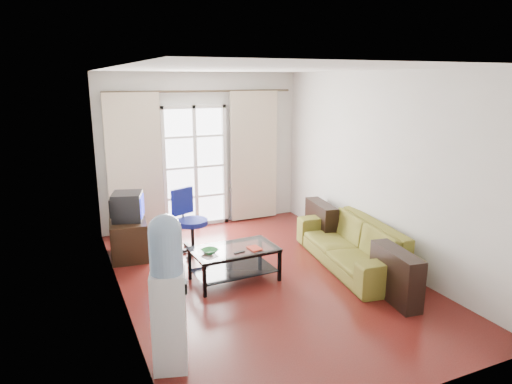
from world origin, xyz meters
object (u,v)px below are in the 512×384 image
sofa (352,244)px  tv_stand (129,238)px  water_cooler (168,291)px  crt_tv (126,206)px  task_chair (191,234)px  coffee_table (234,260)px

sofa → tv_stand: sofa is taller
sofa → water_cooler: water_cooler is taller
crt_tv → task_chair: 1.04m
sofa → crt_tv: (-2.84, 1.64, 0.45)m
tv_stand → water_cooler: 2.97m
coffee_table → water_cooler: 2.00m
sofa → coffee_table: bearing=-88.7°
tv_stand → crt_tv: crt_tv is taller
coffee_table → task_chair: task_chair is taller
sofa → water_cooler: size_ratio=1.54×
sofa → crt_tv: bearing=-111.8°
tv_stand → coffee_table: bearing=-45.1°
task_chair → water_cooler: (-0.99, -2.73, 0.48)m
sofa → tv_stand: bearing=-111.5°
coffee_table → task_chair: size_ratio=1.15×
sofa → coffee_table: (-1.71, 0.21, -0.03)m
coffee_table → crt_tv: (-1.13, 1.44, 0.48)m
sofa → crt_tv: crt_tv is taller
sofa → tv_stand: 3.27m
tv_stand → water_cooler: size_ratio=0.53×
crt_tv → water_cooler: bearing=-75.2°
sofa → water_cooler: (-2.93, -1.31, 0.45)m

